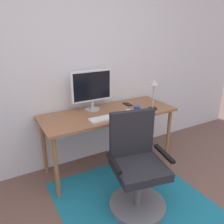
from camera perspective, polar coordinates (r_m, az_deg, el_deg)
The scene contains 10 objects.
wall_back at distance 2.73m, azimuth -12.46°, elevation 12.17°, with size 6.00×0.10×2.60m, color silver.
area_rug at distance 2.52m, azimuth 4.98°, elevation -21.27°, with size 1.42×1.39×0.01m, color #196E89.
desk at distance 2.70m, azimuth -0.76°, elevation -1.41°, with size 1.61×0.62×0.74m.
monitor at distance 2.68m, azimuth -5.14°, elevation 6.21°, with size 0.50×0.18×0.48m.
keyboard at distance 2.49m, azimuth -0.98°, elevation -1.39°, with size 0.43×0.13×0.02m, color white.
computer_mouse at distance 2.67m, azimuth 4.24°, elevation 0.26°, with size 0.06×0.10×0.03m, color white.
coffee_cup at distance 2.59m, azimuth 6.30°, elevation 0.37°, with size 0.08×0.08×0.10m, color #2233A5.
cell_phone at distance 2.93m, azimuth 3.98°, elevation 1.94°, with size 0.07×0.14×0.01m, color black.
desk_lamp at distance 2.74m, azimuth 10.46°, elevation 5.72°, with size 0.11×0.11×0.36m.
office_chair at distance 2.26m, azimuth 6.24°, elevation -14.83°, with size 0.59×0.56×0.95m.
Camera 1 is at (-0.79, -0.38, 1.68)m, focal length 36.28 mm.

